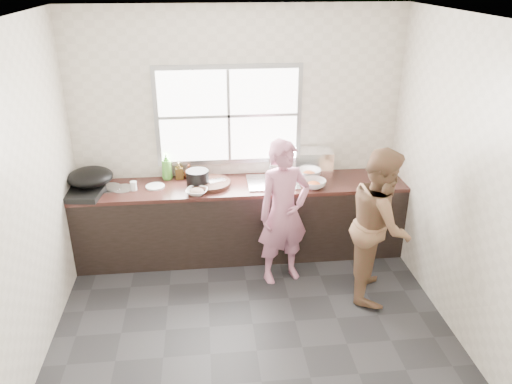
{
  "coord_description": "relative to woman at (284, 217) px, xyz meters",
  "views": [
    {
      "loc": [
        -0.36,
        -3.69,
        3.04
      ],
      "look_at": [
        0.1,
        0.65,
        1.05
      ],
      "focal_mm": 35.0,
      "sensor_mm": 36.0,
      "label": 1
    }
  ],
  "objects": [
    {
      "name": "floor",
      "position": [
        -0.39,
        -0.74,
        -0.72
      ],
      "size": [
        3.6,
        3.2,
        0.01
      ],
      "primitive_type": "cube",
      "color": "#262628",
      "rests_on": "ground"
    },
    {
      "name": "ceiling",
      "position": [
        -0.39,
        -0.74,
        1.99
      ],
      "size": [
        3.6,
        3.2,
        0.01
      ],
      "primitive_type": "cube",
      "color": "silver",
      "rests_on": "wall_back"
    },
    {
      "name": "wall_back",
      "position": [
        -0.39,
        0.87,
        0.63
      ],
      "size": [
        3.6,
        0.01,
        2.7
      ],
      "primitive_type": "cube",
      "color": "beige",
      "rests_on": "ground"
    },
    {
      "name": "wall_left",
      "position": [
        -2.2,
        -0.74,
        0.63
      ],
      "size": [
        0.01,
        3.2,
        2.7
      ],
      "primitive_type": "cube",
      "color": "silver",
      "rests_on": "ground"
    },
    {
      "name": "wall_right",
      "position": [
        1.41,
        -0.74,
        0.63
      ],
      "size": [
        0.01,
        3.2,
        2.7
      ],
      "primitive_type": "cube",
      "color": "beige",
      "rests_on": "ground"
    },
    {
      "name": "wall_front",
      "position": [
        -0.39,
        -2.34,
        0.63
      ],
      "size": [
        3.6,
        0.01,
        2.7
      ],
      "primitive_type": "cube",
      "color": "beige",
      "rests_on": "ground"
    },
    {
      "name": "cabinet",
      "position": [
        -0.39,
        0.55,
        -0.31
      ],
      "size": [
        3.6,
        0.62,
        0.82
      ],
      "primitive_type": "cube",
      "color": "black",
      "rests_on": "floor"
    },
    {
      "name": "countertop",
      "position": [
        -0.39,
        0.55,
        0.12
      ],
      "size": [
        3.6,
        0.64,
        0.04
      ],
      "primitive_type": "cube",
      "color": "#341A15",
      "rests_on": "cabinet"
    },
    {
      "name": "sink",
      "position": [
        -0.04,
        0.55,
        0.15
      ],
      "size": [
        0.55,
        0.45,
        0.02
      ],
      "primitive_type": "cube",
      "color": "silver",
      "rests_on": "countertop"
    },
    {
      "name": "faucet",
      "position": [
        -0.04,
        0.75,
        0.29
      ],
      "size": [
        0.02,
        0.02,
        0.3
      ],
      "primitive_type": "cylinder",
      "color": "silver",
      "rests_on": "countertop"
    },
    {
      "name": "window_frame",
      "position": [
        -0.49,
        0.85,
        0.83
      ],
      "size": [
        1.6,
        0.05,
        1.1
      ],
      "primitive_type": "cube",
      "color": "#9EA0A5",
      "rests_on": "wall_back"
    },
    {
      "name": "window_glazing",
      "position": [
        -0.49,
        0.83,
        0.83
      ],
      "size": [
        1.5,
        0.01,
        1.0
      ],
      "primitive_type": "cube",
      "color": "white",
      "rests_on": "window_frame"
    },
    {
      "name": "woman",
      "position": [
        0.0,
        0.0,
        0.0
      ],
      "size": [
        0.6,
        0.48,
        1.43
      ],
      "primitive_type": "imported",
      "rotation": [
        0.0,
        0.0,
        0.3
      ],
      "color": "#C67793",
      "rests_on": "floor"
    },
    {
      "name": "person_side",
      "position": [
        0.88,
        -0.34,
        0.05
      ],
      "size": [
        0.77,
        0.88,
        1.53
      ],
      "primitive_type": "imported",
      "rotation": [
        0.0,
        0.0,
        1.29
      ],
      "color": "brown",
      "rests_on": "floor"
    },
    {
      "name": "cutting_board",
      "position": [
        -0.73,
        0.55,
        0.17
      ],
      "size": [
        0.59,
        0.59,
        0.05
      ],
      "primitive_type": "cylinder",
      "rotation": [
        0.0,
        0.0,
        0.38
      ],
      "color": "black",
      "rests_on": "countertop"
    },
    {
      "name": "cleaver",
      "position": [
        -0.65,
        0.59,
        0.19
      ],
      "size": [
        0.21,
        0.15,
        0.01
      ],
      "primitive_type": "cube",
      "rotation": [
        0.0,
        0.0,
        0.35
      ],
      "color": "silver",
      "rests_on": "cutting_board"
    },
    {
      "name": "bowl_mince",
      "position": [
        -0.87,
        0.34,
        0.17
      ],
      "size": [
        0.27,
        0.27,
        0.06
      ],
      "primitive_type": "imported",
      "rotation": [
        0.0,
        0.0,
        -0.24
      ],
      "color": "white",
      "rests_on": "countertop"
    },
    {
      "name": "bowl_crabs",
      "position": [
        0.38,
        0.39,
        0.18
      ],
      "size": [
        0.26,
        0.26,
        0.07
      ],
      "primitive_type": "imported",
      "rotation": [
        0.0,
        0.0,
        -0.25
      ],
      "color": "silver",
      "rests_on": "countertop"
    },
    {
      "name": "bowl_held",
      "position": [
        -0.04,
        0.44,
        0.18
      ],
      "size": [
        0.27,
        0.27,
        0.07
      ],
      "primitive_type": "imported",
      "rotation": [
        0.0,
        0.0,
        -0.3
      ],
      "color": "silver",
      "rests_on": "countertop"
    },
    {
      "name": "black_pot",
      "position": [
        -0.86,
        0.56,
        0.23
      ],
      "size": [
        0.3,
        0.3,
        0.18
      ],
      "primitive_type": "cylinder",
      "rotation": [
        0.0,
        0.0,
        0.27
      ],
      "color": "black",
      "rests_on": "countertop"
    },
    {
      "name": "plate_food",
      "position": [
        -1.31,
        0.57,
        0.15
      ],
      "size": [
        0.24,
        0.24,
        0.02
      ],
      "primitive_type": "cylinder",
      "rotation": [
        0.0,
        0.0,
        -0.18
      ],
      "color": "white",
      "rests_on": "countertop"
    },
    {
      "name": "bottle_green",
      "position": [
        -1.19,
        0.78,
        0.3
      ],
      "size": [
        0.12,
        0.12,
        0.31
      ],
      "primitive_type": "imported",
      "rotation": [
        0.0,
        0.0,
        0.03
      ],
      "color": "#4EA034",
      "rests_on": "countertop"
    },
    {
      "name": "bottle_brown_tall",
      "position": [
        -1.06,
        0.78,
        0.23
      ],
      "size": [
        0.09,
        0.09,
        0.18
      ],
      "primitive_type": "imported",
      "rotation": [
        0.0,
        0.0,
        0.09
      ],
      "color": "#4B3612",
      "rests_on": "countertop"
    },
    {
      "name": "bottle_brown_short",
      "position": [
        -0.95,
        0.78,
        0.22
      ],
      "size": [
        0.12,
        0.12,
        0.15
      ],
      "primitive_type": "imported",
      "rotation": [
        0.0,
        0.0,
        -0.03
      ],
      "color": "#442011",
      "rests_on": "countertop"
    },
    {
      "name": "glass_jar",
      "position": [
        -1.53,
        0.52,
        0.19
      ],
      "size": [
        0.09,
        0.09,
        0.1
      ],
      "primitive_type": "cylinder",
      "rotation": [
        0.0,
        0.0,
        -0.31
      ],
      "color": "white",
      "rests_on": "countertop"
    },
    {
      "name": "burner",
      "position": [
        -2.04,
        0.41,
        0.17
      ],
      "size": [
        0.43,
        0.43,
        0.06
      ],
      "primitive_type": "cube",
      "rotation": [
        0.0,
        0.0,
        -0.13
      ],
      "color": "black",
      "rests_on": "countertop"
    },
    {
      "name": "wok",
      "position": [
        -1.98,
        0.56,
        0.29
      ],
      "size": [
        0.59,
        0.59,
        0.18
      ],
      "primitive_type": "ellipsoid",
      "rotation": [
        0.0,
        0.0,
        -0.3
      ],
      "color": "black",
      "rests_on": "burner"
    },
    {
      "name": "dish_rack",
      "position": [
        0.43,
        0.68,
        0.3
      ],
      "size": [
        0.43,
        0.31,
        0.32
      ],
      "primitive_type": "cube",
      "rotation": [
        0.0,
        0.0,
        -0.05
      ],
      "color": "white",
      "rests_on": "countertop"
    },
    {
      "name": "pot_lid_left",
      "position": [
        -1.8,
        0.58,
        0.15
      ],
      "size": [
        0.28,
        0.28,
        0.01
      ],
      "primitive_type": "cylinder",
      "rotation": [
        0.0,
        0.0,
        0.04
      ],
      "color": "#B1B3B8",
      "rests_on": "countertop"
    },
    {
      "name": "pot_lid_right",
      "position": [
        -1.65,
        0.55,
        0.15
      ],
      "size": [
        0.25,
        0.25,
        0.01
      ],
      "primitive_type": "cylinder",
      "rotation": [
        0.0,
        0.0,
        -0.04
      ],
      "color": "silver",
      "rests_on": "countertop"
    }
  ]
}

